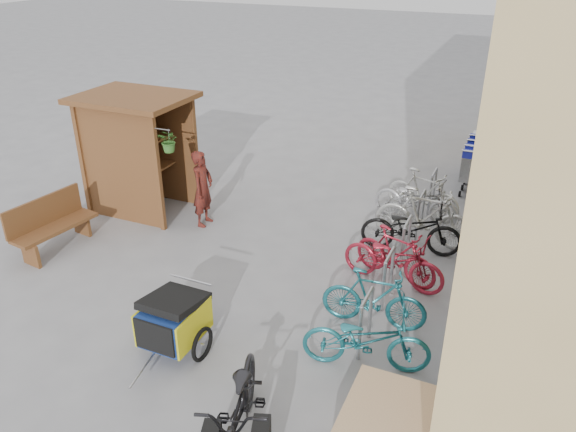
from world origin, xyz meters
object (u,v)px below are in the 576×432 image
at_px(shopping_carts, 480,156).
at_px(bike_2, 394,259).
at_px(kiosk, 133,137).
at_px(bike_4, 411,229).
at_px(person_kiosk, 203,188).
at_px(bike_1, 374,299).
at_px(bike_7, 423,193).
at_px(bike_6, 416,200).
at_px(bench, 51,223).
at_px(bike_5, 424,217).
at_px(bike_0, 366,340).
at_px(child_trailer, 174,319).
at_px(pallet_stack, 388,424).
at_px(bike_3, 396,255).
at_px(cargo_bike, 241,416).

height_order(shopping_carts, bike_2, shopping_carts).
distance_m(kiosk, bike_4, 5.68).
bearing_deg(person_kiosk, shopping_carts, -51.06).
height_order(bike_1, bike_7, bike_7).
height_order(bike_1, bike_6, bike_1).
relative_size(bench, bike_5, 0.88).
bearing_deg(bike_1, bike_4, -5.86).
distance_m(kiosk, bike_6, 5.75).
distance_m(bike_0, bike_7, 4.85).
distance_m(bike_4, bike_7, 1.58).
bearing_deg(bike_0, bike_1, -3.68).
height_order(child_trailer, bike_7, bike_7).
bearing_deg(bike_4, pallet_stack, -178.90).
distance_m(bike_5, bike_6, 0.93).
bearing_deg(bike_3, cargo_bike, -170.48).
distance_m(person_kiosk, bike_6, 4.20).
relative_size(pallet_stack, bike_6, 0.70).
xyz_separation_m(pallet_stack, bike_0, (-0.58, 1.04, 0.23)).
xyz_separation_m(shopping_carts, bike_7, (-0.83, -2.20, -0.17)).
height_order(bike_0, bike_7, bike_7).
relative_size(pallet_stack, shopping_carts, 0.57).
bearing_deg(bike_1, bike_3, -4.62).
relative_size(pallet_stack, bike_0, 0.72).
relative_size(kiosk, child_trailer, 1.61).
bearing_deg(shopping_carts, person_kiosk, -137.46).
relative_size(child_trailer, bike_6, 0.91).
relative_size(bike_2, bike_4, 0.97).
distance_m(kiosk, bench, 2.33).
height_order(bike_1, bike_2, bike_1).
bearing_deg(cargo_bike, person_kiosk, 105.89).
bearing_deg(bike_2, person_kiosk, 89.50).
bearing_deg(cargo_bike, child_trailer, 125.17).
bearing_deg(bike_4, bike_2, 170.20).
relative_size(person_kiosk, bike_5, 0.83).
xyz_separation_m(person_kiosk, bike_2, (3.94, -0.63, -0.31)).
height_order(bike_2, bike_4, bike_4).
bearing_deg(person_kiosk, bike_0, -127.31).
xyz_separation_m(child_trailer, bike_5, (2.48, 4.37, 0.04)).
bearing_deg(bike_1, bike_5, -8.76).
height_order(bike_1, bike_4, bike_4).
height_order(cargo_bike, bike_3, cargo_bike).
bearing_deg(bench, cargo_bike, -18.72).
bearing_deg(cargo_bike, shopping_carts, 61.54).
distance_m(kiosk, child_trailer, 4.90).
height_order(bench, bike_0, bench).
relative_size(kiosk, bike_7, 1.54).
height_order(cargo_bike, bike_5, bike_5).
bearing_deg(bike_5, bike_6, 21.50).
bearing_deg(bike_3, person_kiosk, 101.74).
bearing_deg(kiosk, pallet_stack, -31.66).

